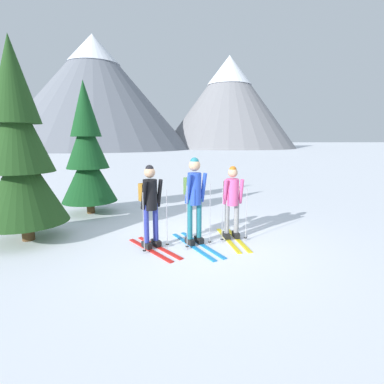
{
  "coord_description": "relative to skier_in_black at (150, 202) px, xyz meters",
  "views": [
    {
      "loc": [
        -0.51,
        -5.92,
        2.2
      ],
      "look_at": [
        0.02,
        0.39,
        1.05
      ],
      "focal_mm": 27.12,
      "sensor_mm": 36.0,
      "label": 1
    }
  ],
  "objects": [
    {
      "name": "mountain_ridge_distant",
      "position": [
        -3.73,
        65.03,
        11.1
      ],
      "size": [
        69.12,
        44.04,
        24.46
      ],
      "color": "slate",
      "rests_on": "ground"
    },
    {
      "name": "pine_tree_near",
      "position": [
        -2.74,
        0.69,
        0.99
      ],
      "size": [
        1.77,
        1.77,
        4.27
      ],
      "color": "#51381E",
      "rests_on": "ground"
    },
    {
      "name": "pine_tree_mid",
      "position": [
        -1.98,
        3.02,
        0.8
      ],
      "size": [
        1.6,
        1.6,
        3.86
      ],
      "color": "#51381E",
      "rests_on": "ground"
    },
    {
      "name": "skier_in_blue",
      "position": [
        0.9,
        0.12,
        0.09
      ],
      "size": [
        0.99,
        1.72,
        1.84
      ],
      "color": "#1E84D1",
      "rests_on": "ground"
    },
    {
      "name": "skier_in_pink",
      "position": [
        1.77,
        0.42,
        -0.05
      ],
      "size": [
        0.61,
        1.61,
        1.64
      ],
      "color": "yellow",
      "rests_on": "ground"
    },
    {
      "name": "ground_plane",
      "position": [
        0.88,
        0.18,
        -0.97
      ],
      "size": [
        400.0,
        400.0,
        0.0
      ],
      "primitive_type": "plane",
      "color": "white"
    },
    {
      "name": "skier_in_black",
      "position": [
        0.0,
        0.0,
        0.0
      ],
      "size": [
        1.14,
        1.46,
        1.71
      ],
      "color": "red",
      "rests_on": "ground"
    }
  ]
}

